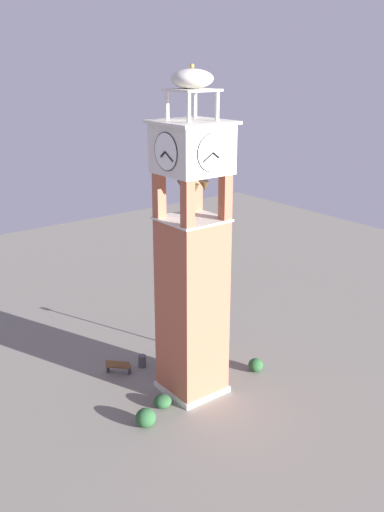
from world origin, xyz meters
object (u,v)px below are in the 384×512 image
lamp_post (171,311)px  trash_bin (142,361)px  clock_tower (192,267)px  park_bench (118,367)px

lamp_post → trash_bin: lamp_post is taller
trash_bin → lamp_post: bearing=-159.3°
lamp_post → trash_bin: 4.21m
lamp_post → trash_bin: (3.33, 1.26, -2.25)m
lamp_post → clock_tower: bearing=66.1°
clock_tower → park_bench: 9.10m
park_bench → trash_bin: 1.70m
trash_bin → clock_tower: bearing=102.1°
park_bench → trash_bin: bearing=173.0°
clock_tower → lamp_post: clock_tower is taller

